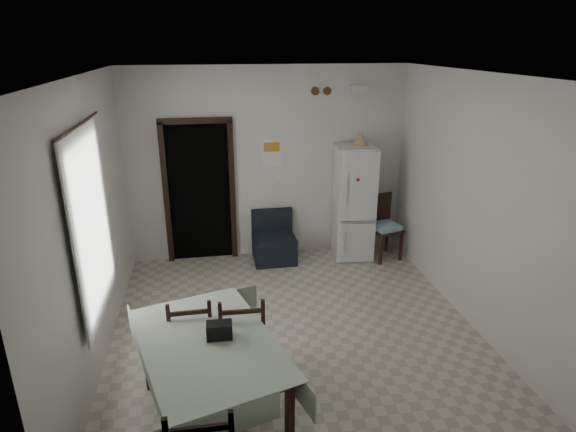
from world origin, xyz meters
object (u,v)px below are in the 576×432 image
(corner_chair, at_px, (385,228))
(dining_table, at_px, (211,383))
(dining_chair_far_left, at_px, (192,339))
(navy_seat, at_px, (274,238))
(dining_chair_far_right, at_px, (242,339))
(fridge, at_px, (353,203))

(corner_chair, distance_m, dining_table, 4.09)
(dining_table, relative_size, dining_chair_far_left, 1.61)
(navy_seat, relative_size, dining_chair_far_right, 0.73)
(dining_chair_far_left, bearing_deg, dining_chair_far_right, 165.79)
(dining_table, height_order, dining_chair_far_right, dining_chair_far_right)
(corner_chair, height_order, dining_table, corner_chair)
(dining_chair_far_left, relative_size, dining_chair_far_right, 0.96)
(fridge, bearing_deg, dining_chair_far_right, -119.42)
(dining_table, xyz_separation_m, dining_chair_far_right, (0.31, 0.47, 0.10))
(corner_chair, xyz_separation_m, dining_table, (-2.72, -3.05, -0.08))
(fridge, height_order, dining_table, fridge)
(dining_chair_far_left, xyz_separation_m, dining_chair_far_right, (0.48, -0.11, 0.02))
(fridge, relative_size, dining_chair_far_left, 1.76)
(fridge, bearing_deg, corner_chair, -16.10)
(navy_seat, xyz_separation_m, corner_chair, (1.70, -0.19, 0.12))
(fridge, bearing_deg, dining_table, -119.24)
(corner_chair, relative_size, dining_chair_far_left, 1.00)
(corner_chair, relative_size, dining_chair_far_right, 0.96)
(dining_table, distance_m, dining_chair_far_left, 0.61)
(dining_table, relative_size, dining_chair_far_right, 1.55)
(navy_seat, relative_size, corner_chair, 0.76)
(navy_seat, height_order, dining_chair_far_left, dining_chair_far_left)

